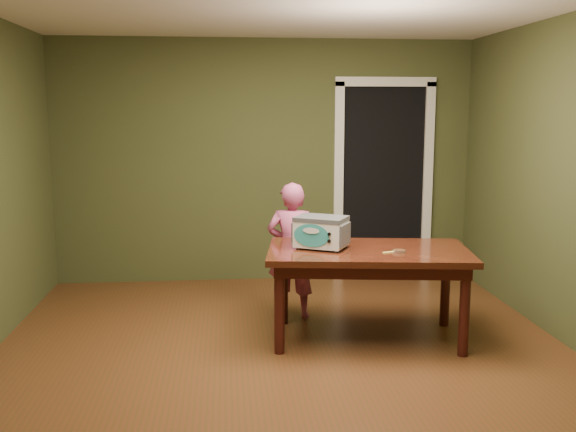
{
  "coord_description": "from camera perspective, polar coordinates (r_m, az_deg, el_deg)",
  "views": [
    {
      "loc": [
        -0.43,
        -4.41,
        1.86
      ],
      "look_at": [
        0.1,
        1.0,
        0.95
      ],
      "focal_mm": 40.0,
      "sensor_mm": 36.0,
      "label": 1
    }
  ],
  "objects": [
    {
      "name": "toy_oven",
      "position": [
        5.16,
        2.96,
        -1.34
      ],
      "size": [
        0.49,
        0.43,
        0.26
      ],
      "rotation": [
        0.0,
        0.0,
        -0.48
      ],
      "color": "#4C4F54",
      "rests_on": "dining_table"
    },
    {
      "name": "doorway",
      "position": [
        7.44,
        7.88,
        3.19
      ],
      "size": [
        1.1,
        0.66,
        2.25
      ],
      "color": "black",
      "rests_on": "ground"
    },
    {
      "name": "spatula",
      "position": [
        5.1,
        9.33,
        -3.16
      ],
      "size": [
        0.18,
        0.08,
        0.01
      ],
      "primitive_type": "cube",
      "rotation": [
        0.0,
        0.0,
        0.33
      ],
      "color": "#FAEB6D",
      "rests_on": "dining_table"
    },
    {
      "name": "floor",
      "position": [
        4.81,
        -0.04,
        -13.25
      ],
      "size": [
        5.0,
        5.0,
        0.0
      ],
      "primitive_type": "plane",
      "color": "brown",
      "rests_on": "ground"
    },
    {
      "name": "dining_table",
      "position": [
        5.21,
        7.14,
        -4.0
      ],
      "size": [
        1.71,
        1.11,
        0.75
      ],
      "rotation": [
        0.0,
        0.0,
        -0.14
      ],
      "color": "#34140B",
      "rests_on": "floor"
    },
    {
      "name": "room_shell",
      "position": [
        4.44,
        -0.04,
        7.53
      ],
      "size": [
        4.52,
        5.02,
        2.61
      ],
      "color": "#3F4625",
      "rests_on": "ground"
    },
    {
      "name": "baking_pan",
      "position": [
        5.1,
        9.86,
        -3.09
      ],
      "size": [
        0.1,
        0.1,
        0.02
      ],
      "color": "silver",
      "rests_on": "dining_table"
    },
    {
      "name": "child",
      "position": [
        5.74,
        0.35,
        -3.07
      ],
      "size": [
        0.5,
        0.38,
        1.22
      ],
      "primitive_type": "imported",
      "rotation": [
        0.0,
        0.0,
        2.92
      ],
      "color": "#C45082",
      "rests_on": "floor"
    }
  ]
}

